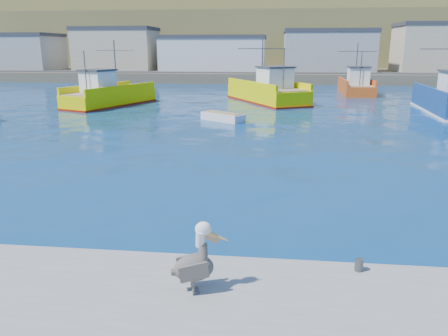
% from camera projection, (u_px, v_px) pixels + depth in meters
% --- Properties ---
extents(ground, '(260.00, 260.00, 0.00)m').
position_uv_depth(ground, '(243.00, 228.00, 14.17)').
color(ground, navy).
rests_on(ground, ground).
extents(dock_bollards, '(36.20, 0.20, 0.30)m').
position_uv_depth(dock_bollards, '(258.00, 260.00, 10.68)').
color(dock_bollards, '#4C4C4C').
rests_on(dock_bollards, dock).
extents(far_shore, '(200.00, 81.00, 24.00)m').
position_uv_depth(far_shore, '(272.00, 34.00, 116.34)').
color(far_shore, brown).
rests_on(far_shore, ground).
extents(trawler_yellow_a, '(7.14, 11.23, 6.43)m').
position_uv_depth(trawler_yellow_a, '(108.00, 95.00, 43.77)').
color(trawler_yellow_a, '#E7DF00').
rests_on(trawler_yellow_a, ground).
extents(trawler_yellow_b, '(9.37, 12.53, 6.61)m').
position_uv_depth(trawler_yellow_b, '(268.00, 92.00, 46.55)').
color(trawler_yellow_b, '#E7DF00').
rests_on(trawler_yellow_b, ground).
extents(boat_orange, '(4.78, 9.19, 6.18)m').
position_uv_depth(boat_orange, '(356.00, 86.00, 54.33)').
color(boat_orange, '#C74B15').
rests_on(boat_orange, ground).
extents(skiff_mid, '(3.77, 3.21, 0.81)m').
position_uv_depth(skiff_mid, '(223.00, 117.00, 34.84)').
color(skiff_mid, silver).
rests_on(skiff_mid, ground).
extents(pelican, '(1.28, 0.76, 1.61)m').
position_uv_depth(pelican, '(196.00, 262.00, 9.43)').
color(pelican, '#595451').
rests_on(pelican, dock).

